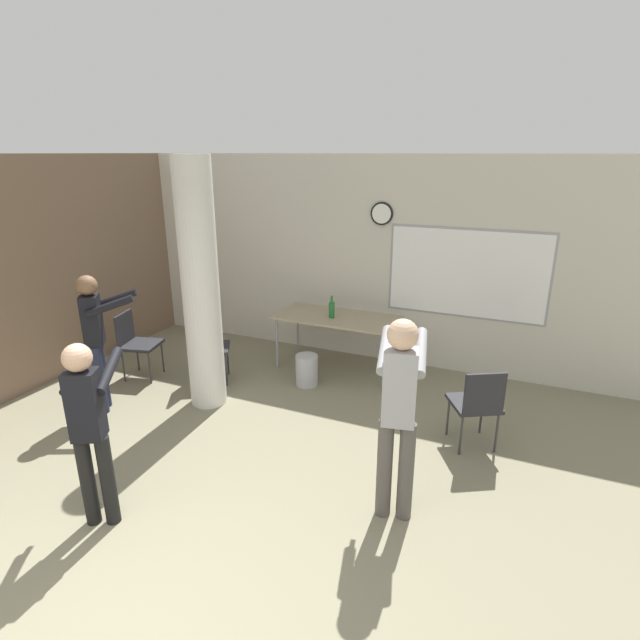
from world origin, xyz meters
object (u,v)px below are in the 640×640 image
object	(u,v)px
chair_near_pillar	(205,344)
person_playing_side	(399,405)
bottle_on_table	(332,309)
chair_by_left_wall	(136,340)
person_watching_back	(97,333)
person_playing_front	(89,421)
folding_table	(337,320)
chair_mid_room	(477,402)

from	to	relation	value
chair_near_pillar	person_playing_side	xyz separation A→B (m)	(2.88, -1.46, 0.48)
bottle_on_table	chair_by_left_wall	world-z (taller)	bottle_on_table
person_watching_back	chair_near_pillar	bearing A→B (deg)	60.24
person_playing_side	bottle_on_table	bearing A→B (deg)	122.51
chair_near_pillar	person_watching_back	distance (m)	1.32
person_playing_side	chair_near_pillar	bearing A→B (deg)	153.06
chair_near_pillar	person_playing_side	size ratio (longest dim) A/B	0.52
person_playing_front	folding_table	bearing A→B (deg)	80.31
chair_near_pillar	bottle_on_table	bearing A→B (deg)	36.63
person_watching_back	person_playing_side	world-z (taller)	person_playing_side
folding_table	person_playing_front	world-z (taller)	person_playing_front
bottle_on_table	person_playing_side	world-z (taller)	person_playing_side
folding_table	person_playing_side	distance (m)	2.95
folding_table	bottle_on_table	distance (m)	0.18
chair_near_pillar	chair_by_left_wall	xyz separation A→B (m)	(-0.91, -0.25, 0.00)
person_playing_front	chair_by_left_wall	bearing A→B (deg)	127.12
chair_mid_room	chair_by_left_wall	xyz separation A→B (m)	(-4.26, -0.04, 0.00)
folding_table	chair_mid_room	xyz separation A→B (m)	(1.97, -1.27, -0.18)
person_watching_back	person_playing_side	size ratio (longest dim) A/B	0.94
person_watching_back	folding_table	bearing A→B (deg)	46.95
chair_near_pillar	chair_mid_room	distance (m)	3.36
chair_mid_room	person_playing_front	world-z (taller)	person_playing_front
chair_by_left_wall	person_watching_back	size ratio (longest dim) A/B	0.55
chair_near_pillar	chair_mid_room	world-z (taller)	same
chair_mid_room	person_watching_back	distance (m)	4.09
person_watching_back	person_playing_side	xyz separation A→B (m)	(3.50, -0.38, 0.06)
chair_near_pillar	chair_by_left_wall	size ratio (longest dim) A/B	1.00
chair_mid_room	person_playing_front	bearing A→B (deg)	-138.73
folding_table	person_playing_side	bearing A→B (deg)	-59.15
person_playing_side	chair_mid_room	bearing A→B (deg)	69.39
folding_table	bottle_on_table	xyz separation A→B (m)	(-0.06, -0.07, 0.16)
chair_by_left_wall	person_playing_side	xyz separation A→B (m)	(3.79, -1.21, 0.48)
folding_table	chair_by_left_wall	bearing A→B (deg)	-150.29
folding_table	chair_mid_room	distance (m)	2.35
person_watching_back	person_playing_side	distance (m)	3.52
person_watching_back	bottle_on_table	bearing A→B (deg)	46.79
person_playing_front	person_playing_side	distance (m)	2.34
chair_by_left_wall	person_watching_back	xyz separation A→B (m)	(0.29, -0.83, 0.42)
person_playing_front	person_playing_side	size ratio (longest dim) A/B	0.91
chair_mid_room	person_watching_back	size ratio (longest dim) A/B	0.55
chair_near_pillar	person_watching_back	bearing A→B (deg)	-119.76
chair_by_left_wall	person_watching_back	bearing A→B (deg)	-70.91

